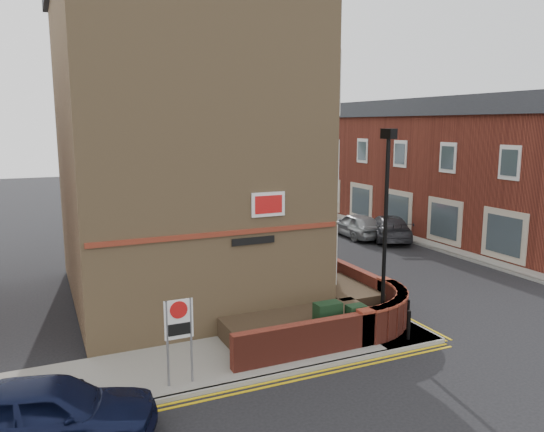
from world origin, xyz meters
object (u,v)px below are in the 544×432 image
Objects in this scene: lamppost at (385,231)px; silver_car_near at (267,229)px; navy_hatchback at (49,412)px; utility_cabinet_large at (328,322)px; zone_sign at (179,326)px.

lamppost is 1.32× the size of silver_car_near.
navy_hatchback is (-9.66, -1.97, -2.60)m from lamppost.
silver_car_near is (11.66, 15.42, 0.05)m from navy_hatchback.
utility_cabinet_large is 8.03m from navy_hatchback.
utility_cabinet_large is 13.91m from silver_car_near.
silver_car_near is (8.60, 14.15, -0.86)m from zone_sign.
lamppost reaches higher than utility_cabinet_large.
lamppost is 5.25× the size of utility_cabinet_large.
zone_sign reaches higher than navy_hatchback.
navy_hatchback is at bearing -165.06° from utility_cabinet_large.
lamppost is at bearing -63.99° from navy_hatchback.
lamppost is 6.85m from zone_sign.
zone_sign is at bearing -170.31° from utility_cabinet_large.
lamppost reaches higher than zone_sign.
utility_cabinet_large is at bearing 176.99° from lamppost.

